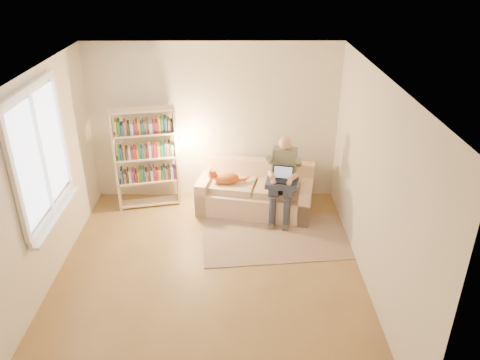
{
  "coord_description": "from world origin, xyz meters",
  "views": [
    {
      "loc": [
        0.37,
        -4.92,
        3.85
      ],
      "look_at": [
        0.41,
        1.0,
        0.9
      ],
      "focal_mm": 35.0,
      "sensor_mm": 36.0,
      "label": 1
    }
  ],
  "objects_px": {
    "laptop": "(280,177)",
    "bookshelf": "(146,153)",
    "person": "(283,174)",
    "cat": "(227,178)",
    "sofa": "(256,194)"
  },
  "relations": [
    {
      "from": "sofa",
      "to": "cat",
      "type": "height_order",
      "value": "sofa"
    },
    {
      "from": "laptop",
      "to": "bookshelf",
      "type": "relative_size",
      "value": 0.21
    },
    {
      "from": "person",
      "to": "cat",
      "type": "xyz_separation_m",
      "value": [
        -0.86,
        0.21,
        -0.16
      ]
    },
    {
      "from": "sofa",
      "to": "laptop",
      "type": "bearing_deg",
      "value": -32.0
    },
    {
      "from": "sofa",
      "to": "cat",
      "type": "relative_size",
      "value": 3.13
    },
    {
      "from": "person",
      "to": "bookshelf",
      "type": "distance_m",
      "value": 2.2
    },
    {
      "from": "cat",
      "to": "bookshelf",
      "type": "distance_m",
      "value": 1.35
    },
    {
      "from": "laptop",
      "to": "cat",
      "type": "bearing_deg",
      "value": 170.55
    },
    {
      "from": "person",
      "to": "laptop",
      "type": "distance_m",
      "value": 0.12
    },
    {
      "from": "laptop",
      "to": "bookshelf",
      "type": "bearing_deg",
      "value": 178.59
    },
    {
      "from": "sofa",
      "to": "person",
      "type": "relative_size",
      "value": 1.47
    },
    {
      "from": "bookshelf",
      "to": "person",
      "type": "bearing_deg",
      "value": -22.42
    },
    {
      "from": "bookshelf",
      "to": "cat",
      "type": "bearing_deg",
      "value": -20.13
    },
    {
      "from": "person",
      "to": "cat",
      "type": "relative_size",
      "value": 2.14
    },
    {
      "from": "person",
      "to": "laptop",
      "type": "relative_size",
      "value": 3.8
    }
  ]
}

